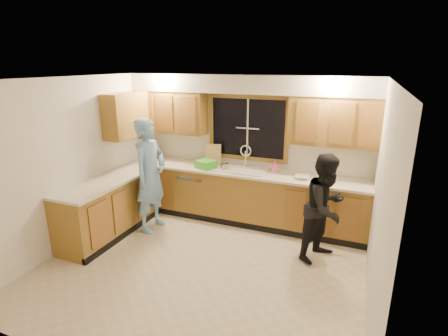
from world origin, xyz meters
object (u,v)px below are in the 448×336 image
at_px(soap_bottle, 275,167).
at_px(dish_crate, 206,164).
at_px(stove, 85,221).
at_px(woman, 326,208).
at_px(knife_block, 156,153).
at_px(man, 150,175).
at_px(sink, 242,173).
at_px(dishwasher, 197,192).
at_px(bowl, 302,177).

bearing_deg(soap_bottle, dish_crate, -170.85).
relative_size(stove, dish_crate, 3.05).
xyz_separation_m(woman, knife_block, (-3.25, 0.85, 0.27)).
relative_size(stove, man, 0.48).
relative_size(sink, dish_crate, 2.92).
height_order(sink, woman, woman).
relative_size(man, woman, 1.22).
xyz_separation_m(man, woman, (2.75, 0.12, -0.17)).
height_order(stove, dish_crate, dish_crate).
height_order(dishwasher, woman, woman).
bearing_deg(sink, knife_block, 176.31).
bearing_deg(dish_crate, dishwasher, 158.42).
height_order(stove, knife_block, knife_block).
distance_m(woman, dish_crate, 2.22).
height_order(man, dish_crate, man).
bearing_deg(soap_bottle, man, -152.44).
bearing_deg(bowl, dish_crate, -178.92).
distance_m(sink, soap_bottle, 0.58).
height_order(knife_block, bowl, knife_block).
height_order(man, knife_block, man).
bearing_deg(soap_bottle, bowl, -18.25).
xyz_separation_m(man, bowl, (2.30, 0.79, 0.01)).
height_order(sink, dishwasher, sink).
bearing_deg(stove, knife_block, 89.05).
distance_m(woman, knife_block, 3.37).
xyz_separation_m(stove, soap_bottle, (2.35, 1.91, 0.57)).
height_order(soap_bottle, bowl, soap_bottle).
xyz_separation_m(knife_block, bowl, (2.80, -0.18, -0.09)).
bearing_deg(bowl, sink, 176.11).
xyz_separation_m(woman, soap_bottle, (-0.93, 0.83, 0.26)).
distance_m(man, soap_bottle, 2.05).
xyz_separation_m(dishwasher, woman, (2.34, -0.72, 0.36)).
relative_size(sink, bowl, 3.93).
relative_size(knife_block, dish_crate, 0.76).
height_order(dishwasher, knife_block, knife_block).
bearing_deg(bowl, dishwasher, 178.31).
bearing_deg(soap_bottle, sink, -170.89).
bearing_deg(man, sink, -53.45).
relative_size(sink, stove, 0.96).
distance_m(stove, man, 1.20).
bearing_deg(soap_bottle, woman, -41.53).
xyz_separation_m(stove, woman, (3.29, 1.09, 0.32)).
bearing_deg(stove, sink, 45.39).
bearing_deg(soap_bottle, dishwasher, -175.79).
height_order(stove, soap_bottle, soap_bottle).
bearing_deg(knife_block, soap_bottle, 3.59).
distance_m(sink, bowl, 1.04).
distance_m(dishwasher, knife_block, 1.12).
bearing_deg(soap_bottle, stove, -140.88).
distance_m(knife_block, dish_crate, 1.16).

